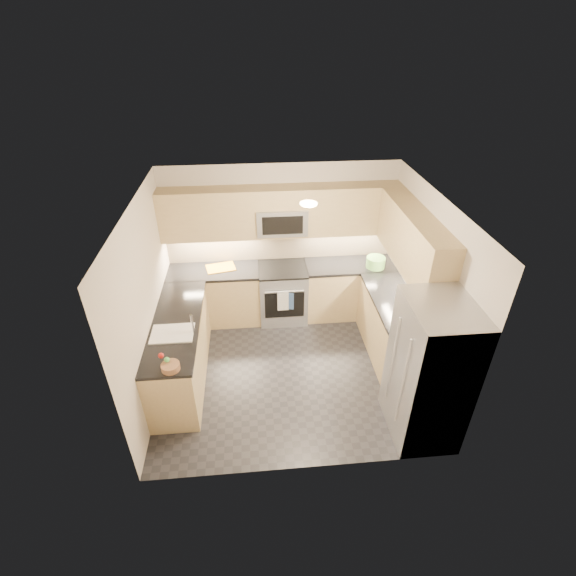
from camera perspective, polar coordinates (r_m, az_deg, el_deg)
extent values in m
cube|color=black|center=(6.12, 0.31, -10.89)|extent=(3.60, 3.20, 0.00)
cube|color=beige|center=(4.76, 0.40, 11.51)|extent=(3.60, 3.20, 0.02)
cube|color=beige|center=(6.73, -0.99, 6.44)|extent=(3.60, 0.02, 2.50)
cube|color=beige|center=(4.11, 2.59, -13.51)|extent=(3.60, 0.02, 2.50)
cube|color=beige|center=(5.49, -18.70, -2.02)|extent=(0.02, 3.20, 2.50)
cube|color=beige|center=(5.78, 18.42, -0.13)|extent=(0.02, 3.20, 2.50)
cube|color=tan|center=(6.88, -9.83, -1.13)|extent=(1.42, 0.60, 0.90)
cube|color=tan|center=(7.02, 8.17, -0.21)|extent=(1.42, 0.60, 0.90)
cube|color=tan|center=(6.23, 14.12, -5.73)|extent=(0.60, 1.70, 0.90)
cube|color=tan|center=(5.90, -14.49, -8.31)|extent=(0.60, 2.00, 0.90)
cube|color=black|center=(6.63, -10.20, 2.26)|extent=(1.42, 0.63, 0.04)
cube|color=black|center=(6.78, 8.47, 3.13)|extent=(1.42, 0.63, 0.04)
cube|color=black|center=(5.96, 14.71, -2.17)|extent=(0.63, 1.70, 0.04)
cube|color=black|center=(5.61, -15.14, -4.66)|extent=(0.63, 2.00, 0.04)
cube|color=tan|center=(6.33, -0.92, 10.42)|extent=(3.60, 0.35, 0.75)
cube|color=tan|center=(5.66, 16.78, 6.18)|extent=(0.35, 1.95, 0.75)
cube|color=#C3AF8D|center=(6.75, -0.99, 6.00)|extent=(3.60, 0.01, 0.51)
cube|color=#C3AF8D|center=(6.15, 16.81, 1.69)|extent=(0.01, 2.30, 0.51)
cube|color=#A2A4AA|center=(6.84, -0.72, -0.75)|extent=(0.76, 0.65, 0.91)
cube|color=black|center=(6.60, -0.75, 2.59)|extent=(0.76, 0.65, 0.03)
cube|color=black|center=(6.57, -0.48, -2.36)|extent=(0.62, 0.02, 0.45)
cylinder|color=#B2B5BA|center=(6.40, -0.48, -0.48)|extent=(0.60, 0.02, 0.02)
cube|color=#93969B|center=(6.36, -0.89, 9.29)|extent=(0.76, 0.40, 0.40)
cube|color=black|center=(6.17, -0.74, 8.54)|extent=(0.60, 0.01, 0.28)
cube|color=#98999F|center=(5.03, 18.70, -10.81)|extent=(0.70, 0.90, 1.80)
cylinder|color=#B2B5BA|center=(4.75, 15.40, -12.35)|extent=(0.02, 0.02, 1.20)
cylinder|color=#B2B5BA|center=(4.99, 14.09, -9.49)|extent=(0.02, 0.02, 1.20)
cube|color=white|center=(5.44, -15.42, -6.59)|extent=(0.52, 0.38, 0.16)
cylinder|color=silver|center=(5.28, -12.96, -4.81)|extent=(0.03, 0.03, 0.28)
cylinder|color=#5DA044|center=(6.71, 11.90, 3.47)|extent=(0.36, 0.36, 0.17)
cube|color=#C58412|center=(6.66, -9.19, 2.77)|extent=(0.50, 0.40, 0.01)
cylinder|color=#9B6A48|center=(4.89, -15.76, -10.33)|extent=(0.26, 0.26, 0.08)
sphere|color=#A81A13|center=(4.95, -16.98, -8.84)|extent=(0.07, 0.07, 0.07)
sphere|color=#49AC4F|center=(4.87, -16.24, -9.40)|extent=(0.06, 0.06, 0.06)
cube|color=white|center=(6.48, -0.69, -1.85)|extent=(0.17, 0.02, 0.33)
cube|color=#2E4B7F|center=(6.48, 0.10, -1.81)|extent=(0.16, 0.05, 0.30)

